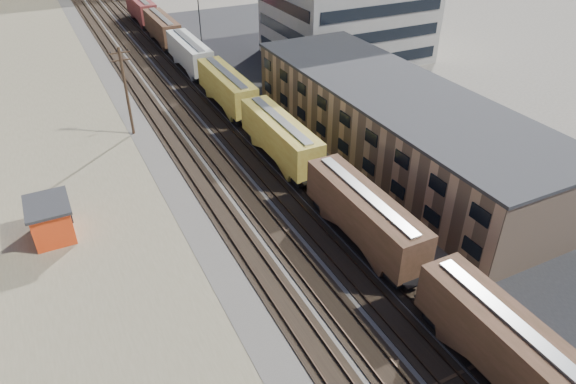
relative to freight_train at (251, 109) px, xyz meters
name	(u,v)px	position (x,y,z in m)	size (l,w,h in m)	color
ballast_bed	(185,97)	(-3.80, 13.58, -2.76)	(18.00, 200.00, 0.06)	#4C4742
dirt_yard	(26,163)	(-23.80, 3.58, -2.78)	(24.00, 180.00, 0.03)	#746A50
asphalt_lot	(388,108)	(18.20, -1.42, -2.77)	(26.00, 120.00, 0.04)	#232326
rail_tracks	(181,97)	(-4.35, 13.58, -2.68)	(11.40, 200.00, 0.24)	black
freight_train	(251,109)	(0.00, 0.00, 0.00)	(3.00, 119.74, 4.46)	black
warehouse	(394,122)	(11.18, -11.42, 0.86)	(12.40, 40.40, 7.25)	tan
utility_pole_north	(126,90)	(-12.30, 5.58, 2.50)	(2.20, 0.32, 10.00)	#382619
radio_mast	(198,5)	(2.20, 23.58, 6.33)	(1.20, 0.16, 18.00)	black
maintenance_shed	(51,219)	(-22.35, -10.78, -1.14)	(3.44, 4.44, 3.24)	#F14116
parked_car_blue	(314,60)	(17.84, 17.39, -2.11)	(2.28, 4.95, 1.37)	navy
parked_car_far	(350,48)	(25.79, 19.80, -2.06)	(1.73, 4.30, 1.46)	white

